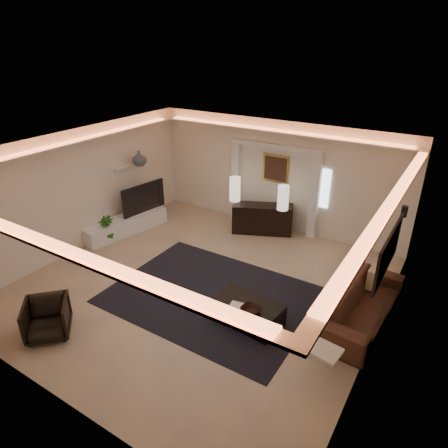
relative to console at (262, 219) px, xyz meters
The scene contains 33 objects.
floor 2.96m from the console, 88.74° to the right, with size 7.00×7.00×0.00m, color tan.
ceiling 3.85m from the console, 88.74° to the right, with size 7.00×7.00×0.00m, color white.
wall_back 1.20m from the console, 83.53° to the left, with size 7.00×7.00×0.00m, color silver.
wall_front 6.52m from the console, 89.42° to the right, with size 7.00×7.00×0.00m, color silver.
wall_left 4.64m from the console, 139.53° to the right, with size 7.00×7.00×0.00m, color silver.
wall_right 4.73m from the console, 39.43° to the right, with size 7.00×7.00×0.00m, color silver.
cove_soffit 3.68m from the console, 88.74° to the right, with size 7.00×7.00×0.04m, color silver.
daylight_slit 1.79m from the console, 21.22° to the left, with size 0.25×0.03×1.00m, color white.
area_rug 3.19m from the console, 81.56° to the right, with size 4.00×3.00×0.01m, color black.
pilaster_left 1.37m from the console, 156.62° to the left, with size 0.22×0.20×2.20m, color silver.
pilaster_right 1.48m from the console, 21.12° to the left, with size 0.22×0.20×2.20m, color silver.
alcove_header 1.91m from the console, 82.16° to the left, with size 2.52×0.20×0.12m, color silver.
painting_frame 1.36m from the console, 83.17° to the left, with size 0.74×0.04×0.74m, color tan.
painting_canvas 1.35m from the console, 82.84° to the left, with size 0.62×0.02×0.62m, color #4C2D1E.
art_panel_frame 4.59m from the console, 36.66° to the right, with size 0.04×1.64×0.74m, color black.
art_panel_gold 4.57m from the console, 36.85° to the right, with size 0.02×1.50×0.62m, color tan.
wall_sconce 3.75m from the console, 11.98° to the right, with size 0.12×0.12×0.22m, color black.
wall_niche 3.91m from the console, 155.61° to the right, with size 0.10×0.55×0.04m, color silver.
console is the anchor object (origin of this frame).
lamp_left 1.05m from the console, behind, with size 0.29×0.29×0.65m, color #FFF0CB.
lamp_right 0.89m from the console, ahead, with size 0.29×0.29×0.64m, color white.
media_ledge 3.65m from the console, 147.85° to the right, with size 0.58×2.33×0.44m, color white.
tv 3.35m from the console, 156.16° to the right, with size 0.18×1.36×0.78m, color black.
figurine 3.14m from the console, 165.73° to the right, with size 0.14×0.14×0.39m, color #3A231D.
ginger_jar 3.62m from the console, 158.79° to the right, with size 0.38×0.38×0.40m, color #38475F.
plant 4.03m from the console, 140.00° to the right, with size 0.39×0.39×0.70m, color #205314.
sofa 3.95m from the console, 35.56° to the right, with size 0.96×2.46×0.72m, color #382212.
throw_blanket 5.07m from the console, 52.52° to the right, with size 0.49×0.40×0.05m, color white.
throw_pillow 3.58m from the console, 26.00° to the right, with size 0.12×0.41×0.41m, color tan.
coffee_table 3.76m from the console, 66.94° to the right, with size 1.26×0.69×0.47m, color black.
bowl 4.02m from the console, 65.69° to the right, with size 0.34×0.34×0.08m, color black.
magazine 3.92m from the console, 69.33° to the right, with size 0.27×0.20×0.03m, color beige.
armchair 5.76m from the console, 103.38° to the right, with size 0.72×0.74×0.67m, color black.
Camera 1 is at (4.19, -5.77, 4.83)m, focal length 32.04 mm.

